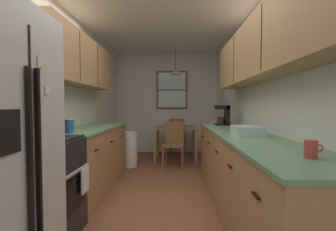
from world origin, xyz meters
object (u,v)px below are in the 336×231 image
object	(u,v)px
dining_table	(175,132)
dining_chair_far	(177,134)
table_serving_bowl	(176,126)
dish_rack	(248,131)
microwave_over_range	(24,56)
dining_chair_near	(174,142)
coffee_maker	(224,115)
trash_bin	(129,149)
storage_canister	(69,126)
stove_range	(39,188)
mug_by_coffeemaker	(311,149)

from	to	relation	value
dining_table	dining_chair_far	size ratio (longest dim) A/B	1.01
table_serving_bowl	dish_rack	bearing A→B (deg)	-74.38
dining_chair_far	dining_table	bearing A→B (deg)	-93.33
dining_table	table_serving_bowl	size ratio (longest dim) A/B	4.66
microwave_over_range	dining_chair_near	distance (m)	3.09
coffee_maker	dish_rack	world-z (taller)	coffee_maker
coffee_maker	dish_rack	xyz separation A→B (m)	(-0.02, -1.32, -0.12)
microwave_over_range	coffee_maker	xyz separation A→B (m)	(2.12, 1.76, -0.58)
trash_bin	storage_canister	xyz separation A→B (m)	(-0.30, -1.95, 0.63)
coffee_maker	table_serving_bowl	size ratio (longest dim) A/B	1.64
dining_table	trash_bin	world-z (taller)	dining_table
dining_chair_near	table_serving_bowl	distance (m)	0.65
microwave_over_range	storage_canister	world-z (taller)	microwave_over_range
dish_rack	stove_range	bearing A→B (deg)	-167.33
storage_canister	coffee_maker	size ratio (longest dim) A/B	0.52
microwave_over_range	coffee_maker	world-z (taller)	microwave_over_range
dining_chair_far	dining_chair_near	bearing A→B (deg)	-92.89
trash_bin	dish_rack	world-z (taller)	dish_rack
dining_table	table_serving_bowl	distance (m)	0.15
stove_range	dining_table	bearing A→B (deg)	68.98
stove_range	coffee_maker	world-z (taller)	coffee_maker
storage_canister	coffee_maker	world-z (taller)	coffee_maker
microwave_over_range	coffee_maker	size ratio (longest dim) A/B	1.99
dining_table	dining_chair_far	distance (m)	0.63
dining_chair_far	trash_bin	world-z (taller)	dining_chair_far
dining_chair_far	mug_by_coffeemaker	xyz separation A→B (m)	(0.78, -4.40, 0.45)
table_serving_bowl	dining_chair_near	bearing A→B (deg)	-93.92
trash_bin	storage_canister	world-z (taller)	storage_canister
dining_table	storage_canister	bearing A→B (deg)	-115.60
mug_by_coffeemaker	table_serving_bowl	bearing A→B (deg)	102.06
dining_chair_far	storage_canister	bearing A→B (deg)	-111.66
microwave_over_range	dining_table	xyz separation A→B (m)	(1.33, 3.17, -1.02)
microwave_over_range	storage_canister	size ratio (longest dim) A/B	3.80
mug_by_coffeemaker	table_serving_bowl	size ratio (longest dim) A/B	0.56
dining_chair_far	microwave_over_range	bearing A→B (deg)	-109.85
coffee_maker	storage_canister	bearing A→B (deg)	-150.33
dining_table	coffee_maker	bearing A→B (deg)	-60.69
microwave_over_range	dish_rack	xyz separation A→B (m)	(2.10, 0.45, -0.70)
dining_chair_far	stove_range	bearing A→B (deg)	-108.32
coffee_maker	dish_rack	distance (m)	1.32
trash_bin	mug_by_coffeemaker	xyz separation A→B (m)	(1.74, -3.18, 0.60)
trash_bin	table_serving_bowl	size ratio (longest dim) A/B	3.57
microwave_over_range	storage_canister	bearing A→B (deg)	80.05
dining_table	coffee_maker	world-z (taller)	coffee_maker
trash_bin	coffee_maker	bearing A→B (deg)	-25.04
dining_table	trash_bin	size ratio (longest dim) A/B	1.31
dining_table	mug_by_coffeemaker	world-z (taller)	mug_by_coffeemaker
mug_by_coffeemaker	storage_canister	bearing A→B (deg)	148.85
microwave_over_range	mug_by_coffeemaker	distance (m)	2.34
trash_bin	microwave_over_range	bearing A→B (deg)	-99.05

